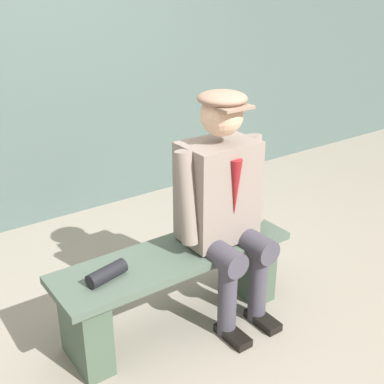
% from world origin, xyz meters
% --- Properties ---
extents(ground_plane, '(30.00, 30.00, 0.00)m').
position_xyz_m(ground_plane, '(0.00, 0.00, 0.00)').
color(ground_plane, gray).
extents(bench, '(1.43, 0.42, 0.49)m').
position_xyz_m(bench, '(0.00, 0.00, 0.30)').
color(bench, '#49594C').
rests_on(bench, ground).
extents(seated_man, '(0.60, 0.59, 1.39)m').
position_xyz_m(seated_man, '(-0.31, 0.05, 0.78)').
color(seated_man, gray).
rests_on(seated_man, ground).
extents(rolled_magazine, '(0.24, 0.13, 0.08)m').
position_xyz_m(rolled_magazine, '(0.44, 0.03, 0.53)').
color(rolled_magazine, black).
rests_on(rolled_magazine, bench).
extents(stadium_wall, '(12.00, 0.24, 2.16)m').
position_xyz_m(stadium_wall, '(0.00, -1.91, 1.08)').
color(stadium_wall, '#485A56').
rests_on(stadium_wall, ground).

